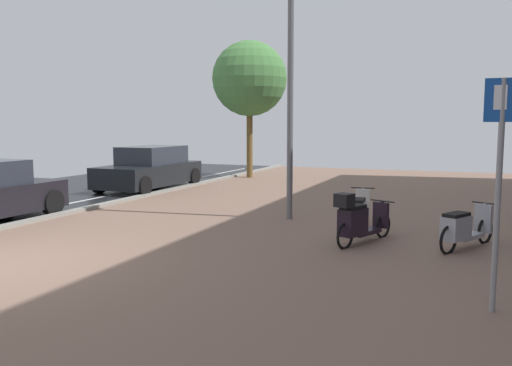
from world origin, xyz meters
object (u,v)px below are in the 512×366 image
object	(u,v)px
scooter_far	(358,220)
parked_car_far	(150,169)
scooter_near	(463,228)
parking_sign	(499,171)
lamp_post	(290,66)
scooter_mid	(359,212)
street_tree	(250,79)

from	to	relation	value
scooter_far	parked_car_far	distance (m)	10.11
scooter_near	scooter_far	world-z (taller)	scooter_far
parked_car_far	parking_sign	bearing A→B (deg)	-39.48
scooter_near	parking_sign	world-z (taller)	parking_sign
parked_car_far	lamp_post	world-z (taller)	lamp_post
scooter_mid	lamp_post	bearing A→B (deg)	158.27
parking_sign	scooter_mid	bearing A→B (deg)	119.70
parking_sign	lamp_post	xyz separation A→B (m)	(-4.18, 4.93, 1.86)
parked_car_far	parking_sign	xyz separation A→B (m)	(10.47, -8.63, 1.00)
scooter_near	parked_car_far	size ratio (longest dim) A/B	0.38
parked_car_far	lamp_post	bearing A→B (deg)	-30.46
scooter_mid	parked_car_far	xyz separation A→B (m)	(-8.06, 4.41, 0.29)
street_tree	scooter_near	bearing A→B (deg)	-50.65
scooter_mid	parked_car_far	world-z (taller)	parked_car_far
scooter_near	street_tree	distance (m)	13.76
scooter_far	street_tree	bearing A→B (deg)	121.90
scooter_near	street_tree	size ratio (longest dim) A/B	0.29
scooter_near	scooter_far	distance (m)	1.85
parking_sign	street_tree	xyz separation A→B (m)	(-8.76, 13.45, 2.38)
parked_car_far	scooter_mid	bearing A→B (deg)	-28.65
scooter_far	parking_sign	world-z (taller)	parking_sign
scooter_mid	street_tree	size ratio (longest dim) A/B	0.33
parked_car_far	street_tree	bearing A→B (deg)	70.52
parked_car_far	parking_sign	size ratio (longest dim) A/B	1.54
scooter_near	scooter_far	xyz separation A→B (m)	(-1.81, -0.34, 0.08)
scooter_near	parked_car_far	distance (m)	11.48
parked_car_far	street_tree	world-z (taller)	street_tree
scooter_mid	street_tree	distance (m)	11.80
scooter_near	lamp_post	size ratio (longest dim) A/B	0.25
parking_sign	lamp_post	distance (m)	6.73
parking_sign	scooter_far	bearing A→B (deg)	127.20
scooter_far	parked_car_far	xyz separation A→B (m)	(-8.30, 5.76, 0.23)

